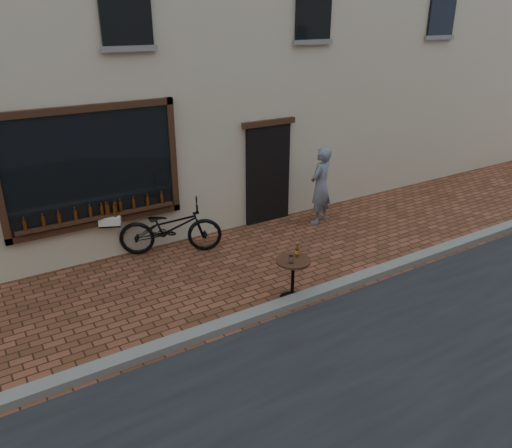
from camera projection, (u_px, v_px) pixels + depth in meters
ground at (286, 315)px, 7.90m from camera, size 90.00×90.00×0.00m
kerb at (279, 306)px, 8.04m from camera, size 90.00×0.25×0.12m
cargo_bicycle at (168, 227)px, 9.79m from camera, size 2.37×1.52×1.13m
bistro_table at (293, 271)px, 8.15m from camera, size 0.57×0.57×0.98m
pedestrian at (321, 186)px, 11.08m from camera, size 0.75×0.63×1.75m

